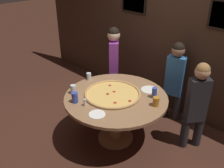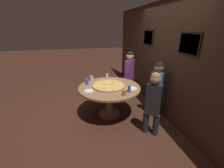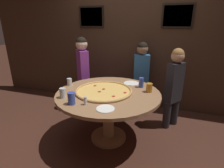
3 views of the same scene
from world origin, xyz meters
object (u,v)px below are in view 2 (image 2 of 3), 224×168
drink_cup_near_left (129,89)px  white_plate_beside_cup (132,88)px  drink_cup_far_left (87,81)px  diner_far_left (153,101)px  diner_centre_back (157,87)px  dining_table (109,93)px  drink_cup_far_right (124,93)px  diner_side_left (129,73)px  white_plate_far_back (89,91)px  drink_cup_front_edge (92,79)px  drink_cup_beside_pizza (107,76)px  condiment_shaker (89,85)px  giant_pizza (109,85)px

drink_cup_near_left → white_plate_beside_cup: size_ratio=0.61×
drink_cup_far_left → drink_cup_near_left: (0.67, 0.83, 0.00)m
diner_far_left → diner_centre_back: diner_centre_back is taller
dining_table → drink_cup_far_right: (0.53, 0.19, 0.21)m
diner_far_left → diner_centre_back: (-0.59, 0.39, 0.02)m
dining_table → diner_side_left: 1.10m
dining_table → white_plate_far_back: (0.14, -0.48, 0.15)m
drink_cup_far_left → diner_side_left: bearing=111.8°
drink_cup_front_edge → white_plate_far_back: bearing=-11.1°
drink_cup_beside_pizza → diner_centre_back: (0.92, 0.97, -0.04)m
drink_cup_far_right → diner_centre_back: (-0.25, 0.86, -0.05)m
drink_cup_far_right → condiment_shaker: size_ratio=1.27×
drink_cup_near_left → drink_cup_far_left: bearing=-129.0°
dining_table → giant_pizza: (-0.07, 0.00, 0.16)m
drink_cup_far_left → drink_cup_front_edge: drink_cup_far_left is taller
white_plate_far_back → diner_centre_back: diner_centre_back is taller
dining_table → drink_cup_front_edge: bearing=-143.2°
giant_pizza → white_plate_far_back: bearing=-67.0°
dining_table → drink_cup_front_edge: (-0.48, -0.36, 0.21)m
drink_cup_far_left → white_plate_far_back: size_ratio=0.71×
drink_cup_far_right → diner_side_left: diner_side_left is taller
white_plate_beside_cup → white_plate_far_back: bearing=-95.0°
diner_centre_back → drink_cup_near_left: bearing=84.7°
drink_cup_front_edge → drink_cup_beside_pizza: (-0.17, 0.43, -0.01)m
white_plate_far_back → diner_centre_back: 1.53m
drink_cup_near_left → diner_far_left: bearing=34.1°
drink_cup_beside_pizza → drink_cup_far_left: bearing=-56.5°
diner_far_left → drink_cup_far_left: bearing=-7.6°
white_plate_beside_cup → diner_side_left: diner_side_left is taller
giant_pizza → diner_far_left: diner_far_left is taller
white_plate_beside_cup → diner_centre_back: (0.05, 0.58, 0.01)m
white_plate_far_back → diner_far_left: 1.34m
white_plate_beside_cup → white_plate_far_back: same height
white_plate_beside_cup → diner_side_left: bearing=163.6°
drink_cup_far_right → diner_centre_back: diner_centre_back is taller
drink_cup_far_left → condiment_shaker: size_ratio=1.48×
drink_cup_front_edge → drink_cup_near_left: bearing=38.7°
drink_cup_near_left → drink_cup_beside_pizza: bearing=-165.8°
giant_pizza → drink_cup_beside_pizza: size_ratio=7.24×
drink_cup_near_left → drink_cup_beside_pizza: 1.07m
drink_cup_beside_pizza → diner_side_left: diner_side_left is taller
drink_cup_near_left → drink_cup_beside_pizza: size_ratio=1.34×
drink_cup_near_left → condiment_shaker: drink_cup_near_left is taller
white_plate_far_back → condiment_shaker: condiment_shaker is taller
drink_cup_front_edge → giant_pizza: bearing=41.1°
drink_cup_far_left → condiment_shaker: (0.16, 0.04, -0.02)m
drink_cup_beside_pizza → diner_centre_back: size_ratio=0.08×
drink_cup_near_left → diner_centre_back: (-0.12, 0.71, -0.06)m
drink_cup_beside_pizza → diner_far_left: 1.62m
white_plate_far_back → diner_side_left: size_ratio=0.14×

